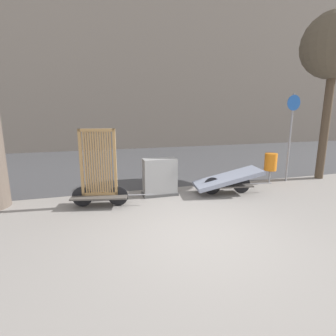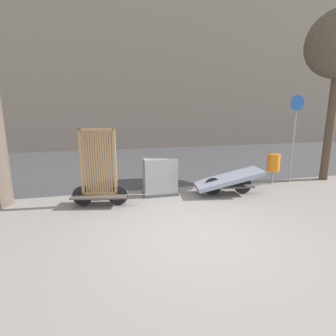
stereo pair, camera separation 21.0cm
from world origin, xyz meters
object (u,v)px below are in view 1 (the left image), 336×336
at_px(utility_cabinet, 160,178).
at_px(sign_post, 291,127).
at_px(bike_cart_with_mattress, 227,180).
at_px(trash_bin, 271,162).
at_px(street_tree, 335,47).
at_px(bike_cart_with_bedframe, 99,179).

xyz_separation_m(utility_cabinet, sign_post, (4.68, 0.27, 1.38)).
height_order(bike_cart_with_mattress, trash_bin, trash_bin).
relative_size(trash_bin, street_tree, 0.18).
relative_size(bike_cart_with_bedframe, utility_cabinet, 1.96).
bearing_deg(trash_bin, bike_cart_with_bedframe, -172.69).
height_order(utility_cabinet, trash_bin, utility_cabinet).
bearing_deg(utility_cabinet, bike_cart_with_bedframe, -165.07).
height_order(bike_cart_with_bedframe, sign_post, sign_post).
relative_size(bike_cart_with_bedframe, bike_cart_with_mattress, 0.88).
xyz_separation_m(bike_cart_with_mattress, sign_post, (2.73, 0.72, 1.45)).
xyz_separation_m(trash_bin, street_tree, (2.15, 0.00, 3.78)).
distance_m(bike_cart_with_bedframe, bike_cart_with_mattress, 3.68).
bearing_deg(sign_post, utility_cabinet, -176.73).
distance_m(utility_cabinet, sign_post, 4.89).
bearing_deg(street_tree, sign_post, -179.74).
relative_size(bike_cart_with_bedframe, trash_bin, 2.09).
xyz_separation_m(trash_bin, sign_post, (0.69, -0.01, 1.17)).
xyz_separation_m(bike_cart_with_bedframe, trash_bin, (5.70, 0.73, -0.02)).
xyz_separation_m(bike_cart_with_bedframe, bike_cart_with_mattress, (3.67, 0.00, -0.30)).
xyz_separation_m(utility_cabinet, street_tree, (6.13, 0.27, 4.00)).
xyz_separation_m(bike_cart_with_mattress, trash_bin, (2.03, 0.73, 0.28)).
bearing_deg(street_tree, utility_cabinet, -177.45).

